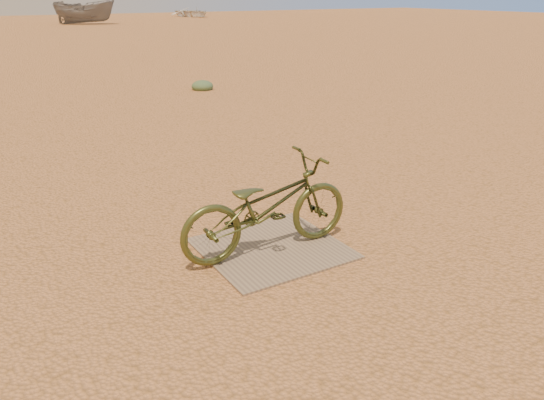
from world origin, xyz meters
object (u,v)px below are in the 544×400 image
boat_mid_right (85,12)px  boat_far_right (193,12)px  plywood_board (272,248)px  bicycle (267,206)px

boat_mid_right → boat_far_right: (12.02, 7.26, -0.46)m
boat_mid_right → boat_far_right: bearing=-28.5°
plywood_board → boat_mid_right: boat_mid_right is taller
boat_mid_right → boat_far_right: size_ratio=1.08×
bicycle → boat_far_right: bearing=-20.7°
bicycle → boat_mid_right: (7.51, 40.35, 0.42)m
boat_mid_right → plywood_board: bearing=-160.1°
plywood_board → bicycle: (-0.07, -0.03, 0.48)m
plywood_board → boat_far_right: size_ratio=0.31×
boat_mid_right → boat_far_right: boat_mid_right is taller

